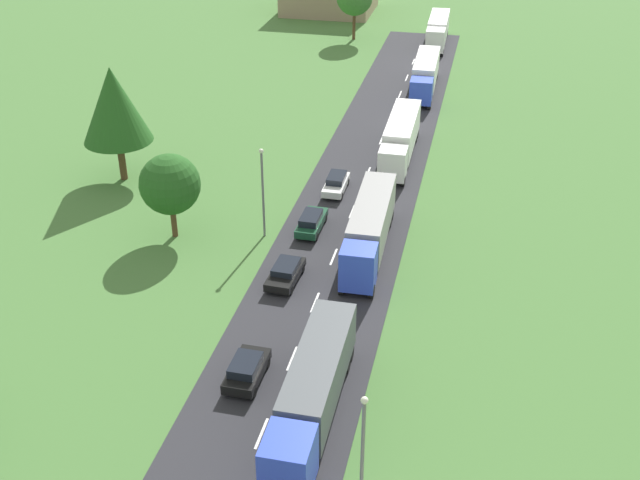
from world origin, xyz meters
name	(u,v)px	position (x,y,z in m)	size (l,w,h in m)	color
road	(314,305)	(0.00, 24.50, 0.03)	(10.00, 140.00, 0.06)	#2B2B30
lane_marking_centre	(304,329)	(0.00, 21.56, 0.07)	(0.16, 121.60, 0.01)	white
truck_lead	(313,391)	(2.50, 13.52, 2.17)	(2.57, 13.22, 3.64)	blue
truck_second	(370,227)	(2.45, 32.29, 2.21)	(2.84, 13.04, 3.74)	blue
truck_third	(400,137)	(2.35, 50.18, 2.17)	(2.62, 12.94, 3.71)	white
truck_fourth	(425,74)	(2.57, 69.81, 2.13)	(2.81, 12.68, 3.63)	blue
truck_fifth	(438,29)	(2.17, 89.51, 2.07)	(2.79, 12.35, 3.48)	white
car_second	(246,369)	(-2.12, 15.95, 0.86)	(1.93, 4.03, 1.55)	black
car_third	(285,272)	(-2.67, 26.91, 0.79)	(2.05, 4.34, 1.36)	black
car_fourth	(311,221)	(-2.60, 34.57, 0.84)	(1.77, 4.53, 1.49)	#19472D
car_fifth	(336,183)	(-2.10, 41.85, 0.84)	(1.75, 4.35, 1.49)	white
lamppost_lead	(363,450)	(6.22, 7.92, 4.12)	(0.36, 0.36, 7.31)	slate
lamppost_second	(263,188)	(-6.03, 32.97, 4.20)	(0.36, 0.36, 7.46)	slate
tree_oak	(114,105)	(-21.40, 40.13, 7.05)	(6.07, 6.07, 10.42)	#513823
tree_maple	(170,184)	(-12.93, 31.37, 4.52)	(4.72, 4.72, 6.90)	#513823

